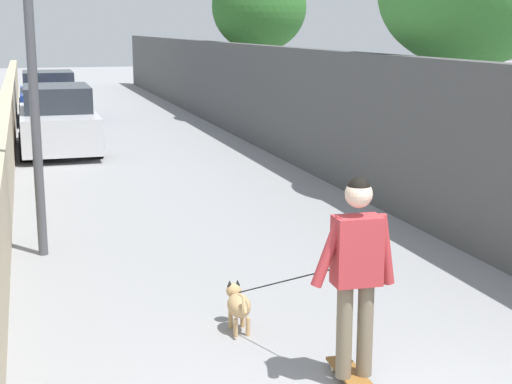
% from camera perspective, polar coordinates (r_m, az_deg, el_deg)
% --- Properties ---
extents(ground_plane, '(80.00, 80.00, 0.00)m').
position_cam_1_polar(ground_plane, '(18.05, -8.52, 2.93)').
color(ground_plane, gray).
extents(wall_left, '(48.00, 0.30, 1.29)m').
position_cam_1_polar(wall_left, '(15.80, -18.31, 3.49)').
color(wall_left, tan).
rests_on(wall_left, ground).
extents(fence_right, '(48.00, 0.30, 2.46)m').
position_cam_1_polar(fence_right, '(16.67, 2.66, 6.55)').
color(fence_right, '#4C4C4C').
rests_on(fence_right, ground).
extents(tree_right_near, '(2.87, 2.87, 4.85)m').
position_cam_1_polar(tree_right_near, '(23.69, 0.24, 13.69)').
color(tree_right_near, '#473523').
rests_on(tree_right_near, ground).
extents(lamp_post, '(0.36, 0.36, 4.32)m').
position_cam_1_polar(lamp_post, '(9.86, -16.62, 12.16)').
color(lamp_post, '#4C4C51').
rests_on(lamp_post, ground).
extents(skateboard, '(0.81, 0.24, 0.08)m').
position_cam_1_polar(skateboard, '(6.48, 7.30, -13.60)').
color(skateboard, brown).
rests_on(skateboard, ground).
extents(person_skateboarder, '(0.24, 0.71, 1.66)m').
position_cam_1_polar(person_skateboarder, '(6.12, 7.55, -5.26)').
color(person_skateboarder, '#726651').
rests_on(person_skateboarder, skateboard).
extents(dog, '(1.67, 0.72, 1.06)m').
position_cam_1_polar(dog, '(7.41, -1.31, -8.37)').
color(dog, tan).
rests_on(dog, ground).
extents(car_near, '(4.32, 1.80, 1.54)m').
position_cam_1_polar(car_near, '(18.70, -14.62, 5.20)').
color(car_near, silver).
rests_on(car_near, ground).
extents(car_far, '(3.82, 1.80, 1.54)m').
position_cam_1_polar(car_far, '(24.83, -15.25, 6.82)').
color(car_far, navy).
rests_on(car_far, ground).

